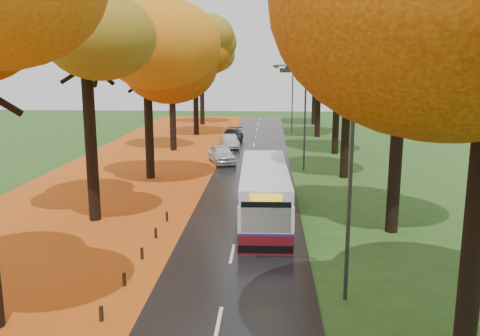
# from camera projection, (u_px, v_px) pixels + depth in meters

# --- Properties ---
(road) EXTENTS (6.50, 90.00, 0.04)m
(road) POSITION_uv_depth(u_px,v_px,m) (246.00, 184.00, 34.39)
(road) COLOR black
(road) RESTS_ON ground
(centre_line) EXTENTS (0.12, 90.00, 0.01)m
(centre_line) POSITION_uv_depth(u_px,v_px,m) (246.00, 184.00, 34.38)
(centre_line) COLOR silver
(centre_line) RESTS_ON road
(leaf_verge) EXTENTS (12.00, 90.00, 0.02)m
(leaf_verge) POSITION_uv_depth(u_px,v_px,m) (116.00, 182.00, 34.90)
(leaf_verge) COLOR #93370D
(leaf_verge) RESTS_ON ground
(leaf_drift) EXTENTS (0.90, 90.00, 0.01)m
(leaf_drift) POSITION_uv_depth(u_px,v_px,m) (201.00, 183.00, 34.55)
(leaf_drift) COLOR orange
(leaf_drift) RESTS_ON road
(trees_left) EXTENTS (9.20, 74.00, 13.88)m
(trees_left) POSITION_uv_depth(u_px,v_px,m) (144.00, 41.00, 34.91)
(trees_left) COLOR black
(trees_left) RESTS_ON ground
(trees_right) EXTENTS (9.30, 74.20, 13.96)m
(trees_right) POSITION_uv_depth(u_px,v_px,m) (355.00, 38.00, 33.92)
(trees_right) COLOR black
(trees_right) RESTS_ON ground
(bollard_row) EXTENTS (0.11, 23.51, 0.52)m
(bollard_row) POSITION_uv_depth(u_px,v_px,m) (87.00, 336.00, 14.69)
(bollard_row) COLOR black
(bollard_row) RESTS_ON ground
(streetlamp_near) EXTENTS (2.45, 0.18, 8.00)m
(streetlamp_near) POSITION_uv_depth(u_px,v_px,m) (343.00, 166.00, 16.60)
(streetlamp_near) COLOR #333538
(streetlamp_near) RESTS_ON ground
(streetlamp_mid) EXTENTS (2.45, 0.18, 8.00)m
(streetlamp_mid) POSITION_uv_depth(u_px,v_px,m) (302.00, 109.00, 38.11)
(streetlamp_mid) COLOR #333538
(streetlamp_mid) RESTS_ON ground
(streetlamp_far) EXTENTS (2.45, 0.18, 8.00)m
(streetlamp_far) POSITION_uv_depth(u_px,v_px,m) (290.00, 93.00, 59.63)
(streetlamp_far) COLOR #333538
(streetlamp_far) RESTS_ON ground
(bus) EXTENTS (2.66, 10.55, 2.76)m
(bus) POSITION_uv_depth(u_px,v_px,m) (264.00, 192.00, 26.27)
(bus) COLOR #570D12
(bus) RESTS_ON road
(car_white) EXTENTS (2.93, 4.61, 1.46)m
(car_white) POSITION_uv_depth(u_px,v_px,m) (222.00, 154.00, 41.54)
(car_white) COLOR silver
(car_white) RESTS_ON road
(car_silver) EXTENTS (2.34, 4.14, 1.29)m
(car_silver) POSITION_uv_depth(u_px,v_px,m) (229.00, 141.00, 48.97)
(car_silver) COLOR #9A9CA2
(car_silver) RESTS_ON road
(car_dark) EXTENTS (2.41, 4.92, 1.38)m
(car_dark) POSITION_uv_depth(u_px,v_px,m) (232.00, 136.00, 52.55)
(car_dark) COLOR black
(car_dark) RESTS_ON road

